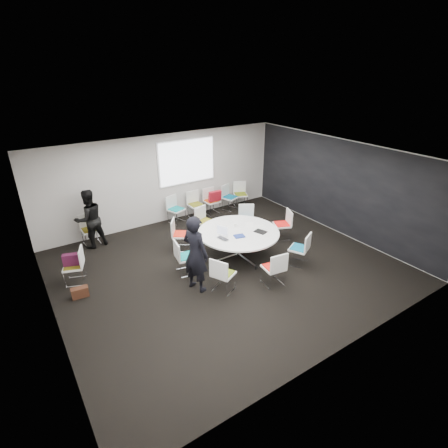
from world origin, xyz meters
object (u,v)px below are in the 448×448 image
chair_back_c (212,206)px  brown_bag (80,292)px  conference_table (238,238)px  cup (236,225)px  chair_spare_left (75,272)px  maroon_bag (72,260)px  chair_back_b (196,210)px  chair_back_d (230,202)px  chair_ring_f (223,280)px  chair_ring_g (273,274)px  laptop (224,238)px  chair_ring_a (282,230)px  chair_ring_b (247,225)px  chair_back_a (176,214)px  person_main (196,254)px  chair_person_back (91,235)px  chair_ring_h (299,254)px  chair_ring_d (181,240)px  chair_back_e (240,199)px  person_back (89,219)px  chair_ring_c (205,227)px  chair_ring_e (185,263)px

chair_back_c → brown_bag: bearing=23.1°
conference_table → cup: (0.11, 0.28, 0.25)m
chair_spare_left → brown_bag: chair_spare_left is taller
cup → maroon_bag: size_ratio=0.22×
chair_back_b → chair_back_d: size_ratio=1.00×
chair_ring_f → chair_ring_g: same height
conference_table → laptop: (-0.54, -0.13, 0.21)m
chair_ring_a → chair_ring_b: same height
chair_back_a → laptop: (-0.12, -3.00, 0.47)m
chair_ring_b → cup: chair_ring_b is taller
laptop → chair_spare_left: bearing=58.1°
chair_ring_b → person_main: person_main is taller
chair_person_back → chair_back_d: bearing=178.2°
cup → brown_bag: (-4.09, 0.16, -0.66)m
chair_ring_h → laptop: chair_ring_h is taller
chair_back_c → maroon_bag: 5.18m
person_main → conference_table: bearing=-87.5°
chair_spare_left → cup: chair_spare_left is taller
chair_spare_left → chair_ring_d: bearing=-68.0°
chair_ring_g → chair_ring_h: same height
chair_ring_h → brown_bag: chair_ring_h is taller
conference_table → cup: cup is taller
chair_spare_left → brown_bag: 0.67m
chair_ring_f → chair_ring_g: 1.20m
chair_back_e → chair_ring_b: bearing=82.1°
chair_back_b → chair_back_c: 0.61m
chair_back_a → chair_back_d: bearing=160.3°
person_back → chair_ring_b: bearing=147.3°
chair_back_c → person_back: (-4.03, -0.17, 0.56)m
laptop → chair_ring_b: bearing=-66.6°
chair_ring_c → chair_ring_g: 3.07m
chair_ring_e → cup: size_ratio=9.78×
chair_ring_c → cup: bearing=83.3°
chair_ring_h → chair_person_back: same height
chair_back_e → chair_ring_g: bearing=86.3°
chair_spare_left → person_back: (0.81, 1.61, 0.56)m
chair_back_a → chair_ring_b: bearing=108.2°
chair_ring_d → brown_bag: bearing=-40.7°
chair_back_c → chair_spare_left: (-4.84, -1.78, 0.00)m
chair_ring_h → chair_ring_c: bearing=86.3°
chair_ring_c → person_back: person_back is taller
chair_back_c → laptop: (-1.46, -3.00, 0.47)m
chair_ring_h → chair_back_c: same height
chair_ring_b → person_main: bearing=62.6°
chair_ring_f → person_main: size_ratio=0.48×
chair_ring_b → brown_bag: bearing=36.7°
laptop → chair_ring_f: bearing=133.4°
chair_back_d → chair_spare_left: bearing=-3.7°
chair_person_back → chair_back_b: bearing=178.8°
person_back → brown_bag: 2.52m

